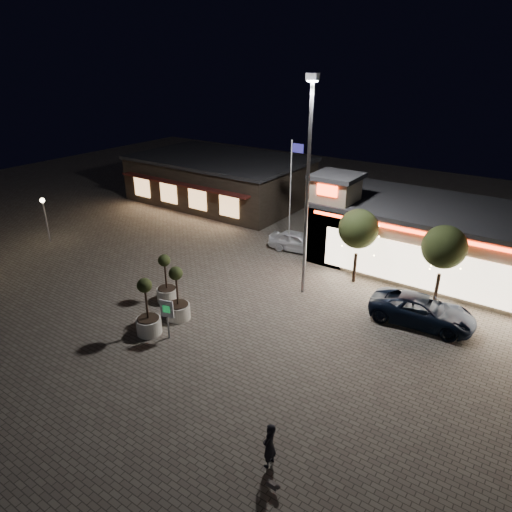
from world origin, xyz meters
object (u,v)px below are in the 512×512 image
Objects in this scene: white_sedan at (298,241)px; valet_sign at (167,312)px; pickup_truck at (422,310)px; planter_left at (167,287)px; planter_mid at (148,317)px; pedestrian at (269,445)px.

valet_sign is (0.27, -13.52, 0.78)m from white_sedan.
planter_left is at bearing 110.28° from pickup_truck.
valet_sign is at bearing -44.11° from planter_left.
white_sedan is 1.36× the size of planter_mid.
pedestrian is 9.25m from valet_sign.
pedestrian reaches higher than pickup_truck.
pedestrian is (-1.62, -12.39, 0.14)m from pickup_truck.
pickup_truck is 1.84× the size of planter_left.
planter_mid reaches higher than planter_left.
pickup_truck is 1.72× the size of planter_mid.
pickup_truck reaches higher than white_sedan.
planter_left is (-12.90, -6.00, 0.16)m from pickup_truck.
planter_left is 3.95m from valet_sign.
planter_mid is at bearing -167.39° from valet_sign.
planter_mid reaches higher than valet_sign.
white_sedan is 2.40× the size of pedestrian.
pedestrian is at bearing -19.50° from planter_mid.
valet_sign is at bearing 12.61° from planter_mid.
pedestrian is 0.57× the size of planter_mid.
planter_mid is (-11.25, -8.98, 0.22)m from pickup_truck.
pickup_truck is 2.51× the size of valet_sign.
pedestrian is 0.83× the size of valet_sign.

